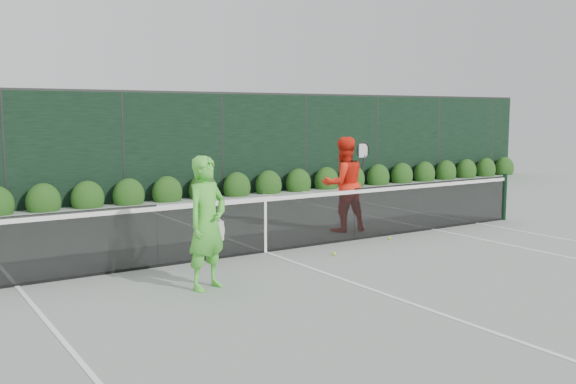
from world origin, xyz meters
TOP-DOWN VIEW (x-y plane):
  - ground at (0.00, 0.00)m, footprint 80.00×80.00m
  - tennis_net at (-0.02, 0.00)m, footprint 12.90×0.10m
  - player_woman at (-1.87, -1.56)m, footprint 0.80×0.66m
  - player_man at (2.43, 0.90)m, footprint 1.06×0.89m
  - court_lines at (0.00, 0.00)m, footprint 11.03×23.83m
  - windscreen_fence at (0.00, -2.71)m, footprint 32.00×21.07m
  - hedge_row at (-0.00, 7.15)m, footprint 31.66×0.65m
  - tennis_balls at (1.32, -0.11)m, footprint 2.19×1.77m

SIDE VIEW (x-z plane):
  - ground at x=0.00m, z-range 0.00..0.00m
  - court_lines at x=0.00m, z-range 0.00..0.01m
  - tennis_balls at x=1.32m, z-range 0.00..0.07m
  - hedge_row at x=0.00m, z-range -0.23..0.70m
  - tennis_net at x=-0.02m, z-range 0.00..1.07m
  - player_woman at x=-1.87m, z-range 0.00..1.86m
  - player_man at x=2.43m, z-range 0.00..1.96m
  - windscreen_fence at x=0.00m, z-range -0.02..3.04m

